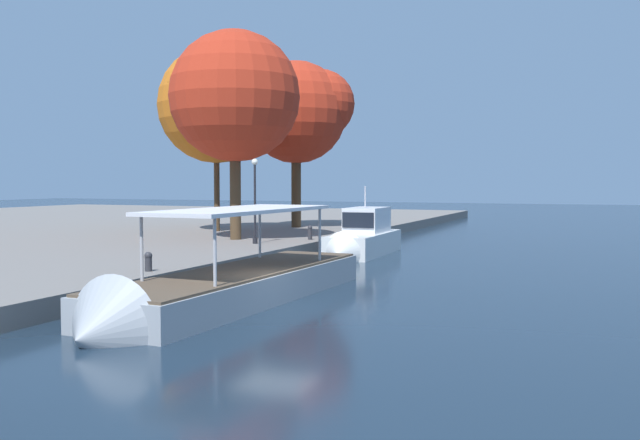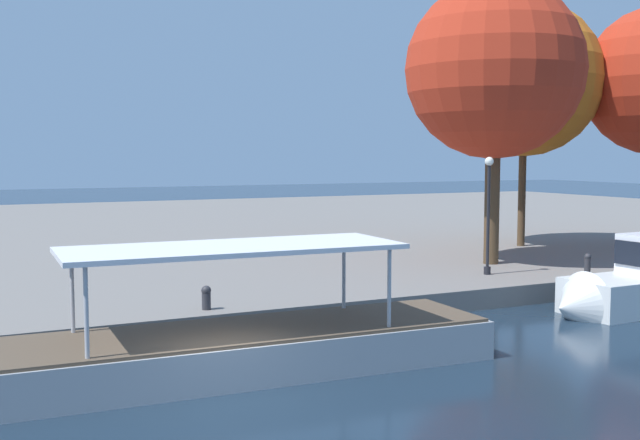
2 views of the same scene
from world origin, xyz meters
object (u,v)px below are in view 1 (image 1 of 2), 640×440
(tree_1, at_px, (234,97))
(tree_2, at_px, (216,104))
(mooring_bollard_0, at_px, (310,232))
(tree_0, at_px, (302,110))
(tour_boat_1, at_px, (225,294))
(mooring_bollard_1, at_px, (148,261))
(lamp_post, at_px, (255,197))
(motor_yacht_2, at_px, (361,242))

(tree_1, distance_m, tree_2, 6.82)
(mooring_bollard_0, relative_size, tree_0, 0.07)
(tour_boat_1, xyz_separation_m, tree_0, (26.77, 9.08, 8.75))
(tree_1, bearing_deg, mooring_bollard_0, -69.69)
(mooring_bollard_1, bearing_deg, lamp_post, 8.29)
(tree_1, bearing_deg, motor_yacht_2, -82.27)
(mooring_bollard_0, relative_size, tree_1, 0.07)
(mooring_bollard_1, height_order, tree_1, tree_1)
(motor_yacht_2, height_order, mooring_bollard_0, motor_yacht_2)
(mooring_bollard_1, relative_size, tree_0, 0.06)
(tour_boat_1, bearing_deg, tree_0, -159.32)
(mooring_bollard_1, height_order, tree_2, tree_2)
(motor_yacht_2, xyz_separation_m, lamp_post, (-2.97, 4.98, 2.46))
(mooring_bollard_1, distance_m, lamp_post, 12.14)
(tour_boat_1, distance_m, mooring_bollard_1, 4.61)
(tour_boat_1, xyz_separation_m, motor_yacht_2, (16.48, 0.97, 0.39))
(lamp_post, height_order, tree_1, tree_1)
(tour_boat_1, height_order, tree_1, tree_1)
(motor_yacht_2, height_order, tree_0, tree_0)
(mooring_bollard_1, bearing_deg, mooring_bollard_0, 0.09)
(lamp_post, bearing_deg, mooring_bollard_1, -171.71)
(tour_boat_1, height_order, lamp_post, lamp_post)
(tree_1, bearing_deg, tree_0, 3.95)
(motor_yacht_2, relative_size, tree_1, 0.70)
(mooring_bollard_1, xyz_separation_m, tree_2, (19.11, 8.35, 8.00))
(motor_yacht_2, relative_size, tree_0, 0.69)
(tree_0, height_order, tree_1, tree_0)
(tree_1, bearing_deg, tree_2, 38.90)
(motor_yacht_2, xyz_separation_m, mooring_bollard_0, (0.50, 3.28, 0.40))
(tree_0, bearing_deg, mooring_bollard_1, -169.05)
(tour_boat_1, relative_size, mooring_bollard_0, 17.72)
(lamp_post, bearing_deg, mooring_bollard_0, -26.04)
(motor_yacht_2, bearing_deg, tree_1, -83.91)
(tree_2, bearing_deg, mooring_bollard_1, -156.40)
(motor_yacht_2, height_order, tree_1, tree_1)
(tree_0, bearing_deg, lamp_post, -166.72)
(tour_boat_1, bearing_deg, tree_2, -146.88)
(mooring_bollard_1, xyz_separation_m, lamp_post, (11.83, 1.72, 2.11))
(mooring_bollard_0, distance_m, tree_0, 13.50)
(tour_boat_1, distance_m, tree_2, 25.82)
(motor_yacht_2, xyz_separation_m, tree_0, (10.28, 8.11, 8.36))
(tree_0, distance_m, tree_1, 11.31)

